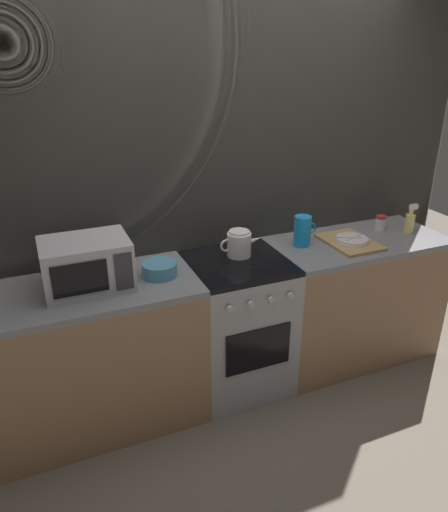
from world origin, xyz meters
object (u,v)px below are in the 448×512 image
Objects in this scene: kettle at (239,244)px; pitcher at (303,231)px; stove_unit at (237,324)px; dish_pile at (350,241)px; spray_bottle at (410,222)px; spice_jar at (381,223)px; mixing_bowl at (160,269)px; microwave at (86,264)px.

pitcher is at bearing -0.67° from kettle.
dish_pile reaches higher than stove_unit.
spice_jar is at bearing 142.36° from spray_bottle.
pitcher is 1.90× the size of spice_jar.
mixing_bowl is (-0.49, -0.01, 0.49)m from stove_unit.
mixing_bowl is at bearing -171.44° from kettle.
dish_pile is at bearing -8.45° from kettle.
microwave reaches higher than spice_jar.
mixing_bowl is (0.39, -0.02, -0.10)m from microwave.
microwave is 4.38× the size of spice_jar.
pitcher is 0.33m from dish_pile.
spice_jar is (0.35, 0.14, 0.03)m from dish_pile.
microwave reaches higher than dish_pile.
microwave is at bearing 179.05° from spray_bottle.
microwave is 1.15× the size of dish_pile.
spice_jar is at bearing 3.59° from mixing_bowl.
spray_bottle is (1.30, -0.02, 0.53)m from stove_unit.
spice_jar is at bearing 20.83° from dish_pile.
spray_bottle reaches higher than kettle.
microwave is at bearing -177.81° from pitcher.
stove_unit is 0.92m from dish_pile.
spice_jar is (0.66, 0.03, -0.05)m from pitcher.
dish_pile is (1.29, -0.03, -0.02)m from mixing_bowl.
kettle is 0.77m from dish_pile.
microwave is 1.69m from dish_pile.
stove_unit is 0.54m from kettle.
microwave reaches higher than mixing_bowl.
mixing_bowl is at bearing -3.29° from microwave.
microwave reaches higher than stove_unit.
pitcher is (0.45, -0.01, 0.02)m from kettle.
stove_unit is at bearing -1.03° from microwave.
spray_bottle is at bearing -6.24° from pitcher.
kettle is at bearing 171.55° from dish_pile.
microwave reaches higher than kettle.
pitcher is 0.50× the size of dish_pile.
pitcher is 0.82m from spray_bottle.
microwave is 2.27× the size of spray_bottle.
kettle is 1.27m from spray_bottle.
pitcher is 0.99× the size of spray_bottle.
microwave is 1.38m from pitcher.
microwave is (-0.89, 0.02, 0.59)m from stove_unit.
stove_unit is at bearing -118.41° from kettle.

